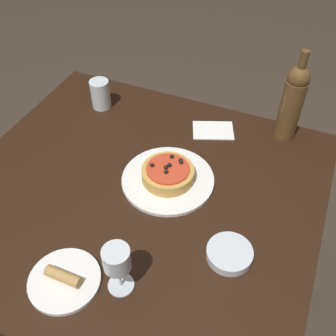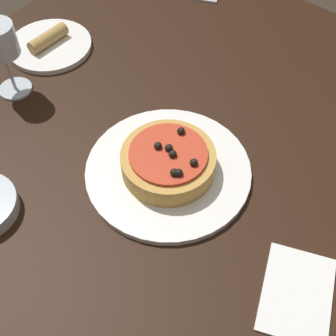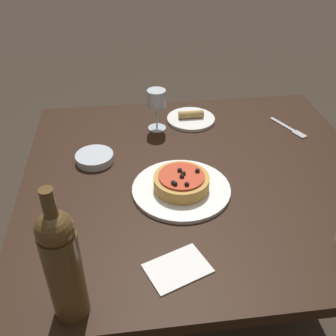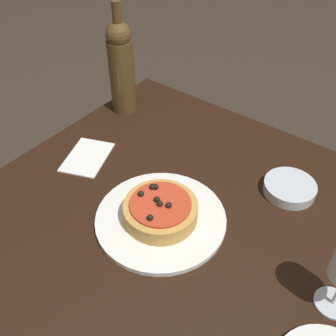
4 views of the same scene
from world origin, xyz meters
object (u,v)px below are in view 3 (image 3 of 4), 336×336
dinner_plate (181,189)px  fork (290,129)px  dining_table (199,194)px  side_plate (191,118)px  side_bowl (95,158)px  wine_bottle (63,264)px  wine_glass (157,101)px  pizza (181,182)px

dinner_plate → fork: bearing=-145.9°
dining_table → side_plate: (-0.03, -0.35, 0.09)m
side_bowl → fork: size_ratio=0.75×
side_bowl → dining_table: bearing=161.4°
wine_bottle → fork: (-0.76, -0.69, -0.14)m
wine_glass → side_plate: (-0.14, -0.05, -0.11)m
side_bowl → dinner_plate: bearing=143.7°
pizza → wine_bottle: size_ratio=0.50×
wine_glass → side_bowl: (0.23, 0.19, -0.10)m
side_bowl → fork: 0.73m
dining_table → fork: size_ratio=6.67×
side_bowl → fork: side_bowl is taller
wine_glass → side_plate: 0.18m
pizza → fork: bearing=-145.9°
dining_table → wine_bottle: bearing=50.8°
fork → pizza: bearing=-80.1°
wine_bottle → side_bowl: wine_bottle is taller
wine_bottle → side_plate: bearing=-116.4°
dinner_plate → side_plate: size_ratio=1.58×
dinner_plate → wine_glass: bearing=-85.0°
wine_bottle → side_bowl: size_ratio=2.63×
wine_glass → wine_bottle: 0.80m
pizza → side_plate: size_ratio=0.89×
side_plate → wine_bottle: bearing=63.6°
dining_table → fork: (-0.39, -0.23, 0.09)m
dining_table → wine_glass: bearing=-70.5°
wine_glass → fork: size_ratio=0.93×
dining_table → side_plate: side_plate is taller
dinner_plate → wine_bottle: wine_bottle is taller
side_bowl → wine_glass: bearing=-140.1°
pizza → dinner_plate: bearing=-88.0°
dining_table → pizza: bearing=46.8°
side_plate → pizza: bearing=76.3°
wine_glass → side_bowl: wine_glass is taller
wine_bottle → dinner_plate: bearing=-128.2°
dining_table → wine_glass: wine_glass is taller
wine_glass → side_bowl: size_ratio=1.25×
dinner_plate → side_plate: 0.44m
fork → dining_table: bearing=-83.1°
pizza → wine_glass: bearing=-85.0°
dinner_plate → wine_bottle: (0.29, 0.37, 0.14)m
wine_glass → wine_bottle: bearing=71.0°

